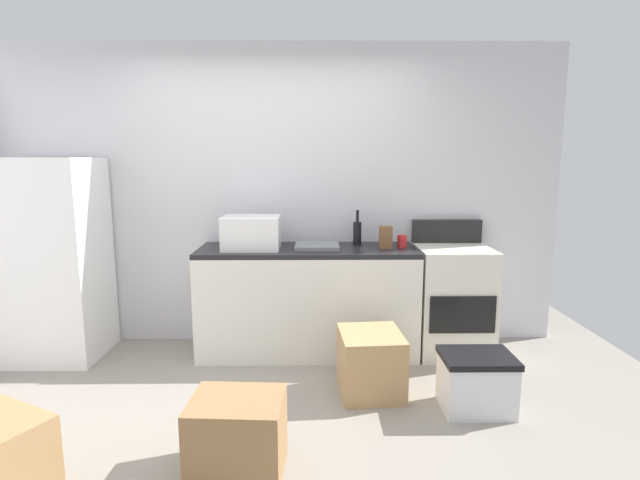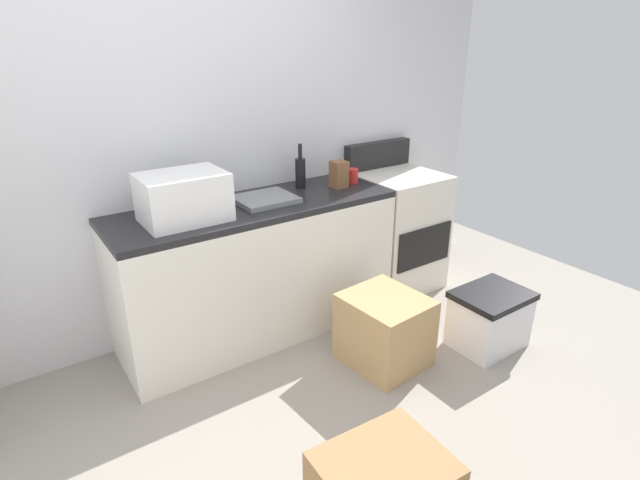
% 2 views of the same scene
% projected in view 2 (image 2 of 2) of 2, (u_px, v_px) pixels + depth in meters
% --- Properties ---
extents(ground_plane, '(6.00, 6.00, 0.00)m').
position_uv_depth(ground_plane, '(327.00, 462.00, 2.34)').
color(ground_plane, gray).
extents(wall_back, '(5.00, 0.10, 2.60)m').
position_uv_depth(wall_back, '(180.00, 135.00, 3.02)').
color(wall_back, silver).
rests_on(wall_back, ground_plane).
extents(kitchen_counter, '(1.80, 0.60, 0.90)m').
position_uv_depth(kitchen_counter, '(258.00, 269.00, 3.24)').
color(kitchen_counter, silver).
rests_on(kitchen_counter, ground_plane).
extents(stove_oven, '(0.60, 0.61, 1.10)m').
position_uv_depth(stove_oven, '(396.00, 228.00, 3.88)').
color(stove_oven, silver).
rests_on(stove_oven, ground_plane).
extents(microwave, '(0.46, 0.34, 0.27)m').
position_uv_depth(microwave, '(183.00, 197.00, 2.75)').
color(microwave, white).
rests_on(microwave, kitchen_counter).
extents(sink_basin, '(0.36, 0.32, 0.03)m').
position_uv_depth(sink_basin, '(265.00, 199.00, 3.11)').
color(sink_basin, slate).
rests_on(sink_basin, kitchen_counter).
extents(wine_bottle, '(0.07, 0.07, 0.30)m').
position_uv_depth(wine_bottle, '(300.00, 172.00, 3.35)').
color(wine_bottle, black).
rests_on(wine_bottle, kitchen_counter).
extents(coffee_mug, '(0.08, 0.08, 0.10)m').
position_uv_depth(coffee_mug, '(352.00, 176.00, 3.48)').
color(coffee_mug, red).
rests_on(coffee_mug, kitchen_counter).
extents(knife_block, '(0.10, 0.10, 0.18)m').
position_uv_depth(knife_block, '(339.00, 174.00, 3.37)').
color(knife_block, brown).
rests_on(knife_block, kitchen_counter).
extents(cardboard_box_small, '(0.46, 0.50, 0.43)m').
position_uv_depth(cardboard_box_small, '(384.00, 330.00, 3.00)').
color(cardboard_box_small, tan).
rests_on(cardboard_box_small, ground_plane).
extents(storage_bin, '(0.46, 0.36, 0.38)m').
position_uv_depth(storage_bin, '(489.00, 319.00, 3.17)').
color(storage_bin, silver).
rests_on(storage_bin, ground_plane).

